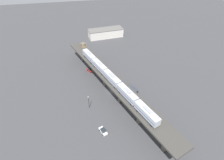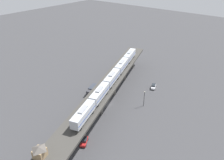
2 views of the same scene
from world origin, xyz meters
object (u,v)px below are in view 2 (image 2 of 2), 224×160
(signal_hut, at_px, (39,152))
(street_car_white, at_px, (154,86))
(subway_train, at_px, (112,78))
(delivery_truck, at_px, (92,90))
(street_lamp, at_px, (144,97))
(street_car_red, at_px, (84,141))

(signal_hut, relative_size, street_car_white, 0.86)
(subway_train, height_order, street_car_white, subway_train)
(signal_hut, xyz_separation_m, delivery_truck, (20.46, -40.44, -8.80))
(subway_train, distance_m, street_lamp, 15.23)
(street_lamp, bearing_deg, street_car_white, -75.82)
(subway_train, height_order, street_car_red, subway_train)
(street_car_white, distance_m, street_car_red, 45.37)
(street_car_red, bearing_deg, street_lamp, -97.76)
(delivery_truck, xyz_separation_m, street_lamp, (-23.25, -6.01, 2.35))
(street_car_white, distance_m, delivery_truck, 28.74)
(signal_hut, height_order, street_car_white, signal_hut)
(street_car_white, xyz_separation_m, street_lamp, (-3.83, 15.16, 3.17))
(street_car_white, height_order, street_lamp, street_lamp)
(street_car_red, xyz_separation_m, street_lamp, (-4.12, -30.20, 3.17))
(signal_hut, relative_size, street_car_red, 0.87)
(signal_hut, xyz_separation_m, street_car_red, (1.33, -16.25, -9.62))
(signal_hut, height_order, delivery_truck, signal_hut)
(street_car_white, height_order, street_car_red, same)
(signal_hut, height_order, street_car_red, signal_hut)
(street_car_red, bearing_deg, signal_hut, 94.68)
(street_car_red, distance_m, street_lamp, 30.65)
(signal_hut, bearing_deg, street_lamp, -93.44)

